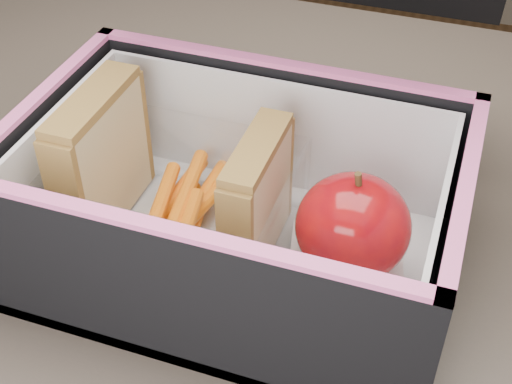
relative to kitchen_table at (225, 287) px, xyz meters
The scene contains 8 objects.
kitchen_table is the anchor object (origin of this frame).
lunch_bag 0.17m from the kitchen_table, 52.46° to the right, with size 0.30×0.33×0.27m.
plastic_tub 0.15m from the kitchen_table, 107.08° to the right, with size 0.17×0.12×0.07m, color white, non-canonical shape.
sandwich_left 0.18m from the kitchen_table, 148.38° to the right, with size 0.03×0.10×0.11m.
sandwich_right 0.17m from the kitchen_table, 44.72° to the right, with size 0.02×0.09×0.10m.
carrot_sticks 0.13m from the kitchen_table, 102.74° to the right, with size 0.06×0.14×0.03m.
paper_napkin 0.16m from the kitchen_table, 22.02° to the right, with size 0.08×0.08×0.01m, color white.
red_apple 0.19m from the kitchen_table, 21.37° to the right, with size 0.10×0.10×0.08m.
Camera 1 is at (0.17, -0.40, 1.14)m, focal length 50.00 mm.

